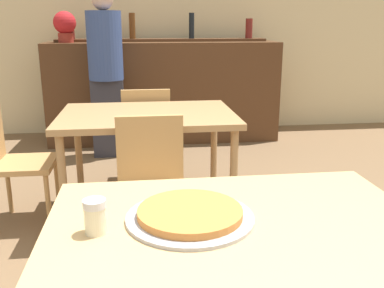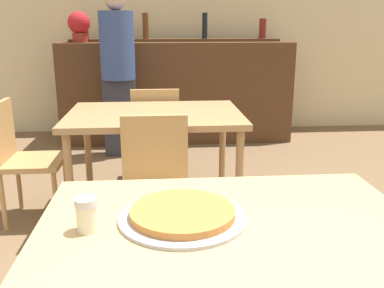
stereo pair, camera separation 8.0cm
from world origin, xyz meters
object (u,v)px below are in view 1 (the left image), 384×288
Objects in this scene: chair_far_side_front at (151,181)px; person_standing at (106,69)px; potted_plant at (65,25)px; cheese_shaker at (95,216)px; chair_far_side_left at (11,156)px; pizza_tray at (190,215)px; chair_far_side_back at (146,130)px.

chair_far_side_front is 0.51× the size of person_standing.
cheese_shaker is at bearing -80.49° from potted_plant.
person_standing is at bearing 99.92° from chair_far_side_front.
chair_far_side_left is 2.04× the size of pizza_tray.
chair_far_side_front is 1.13m from cheese_shaker.
chair_far_side_back is 1.06m from person_standing.
chair_far_side_left is at bearing 146.97° from chair_far_side_front.
chair_far_side_front is 1.08m from chair_far_side_left.
chair_far_side_left is 1.91m from pizza_tray.
cheese_shaker reaches higher than chair_far_side_back.
chair_far_side_front is 7.87× the size of cheese_shaker.
chair_far_side_front is 2.54× the size of potted_plant.
chair_far_side_back is at bearing -68.11° from person_standing.
potted_plant is (-0.81, 2.62, 0.83)m from chair_far_side_front.
cheese_shaker is 3.78m from potted_plant.
chair_far_side_back is 2.54× the size of potted_plant.
potted_plant is at bearing -60.62° from chair_far_side_back.
chair_far_side_left is at bearing -92.77° from potted_plant.
chair_far_side_front is at bearing -123.03° from chair_far_side_left.
potted_plant is (-0.62, 3.69, 0.52)m from cheese_shaker.
cheese_shaker is at bearing -100.24° from chair_far_side_front.
chair_far_side_back is 1.08m from chair_far_side_left.
chair_far_side_front is at bearing -80.08° from person_standing.
potted_plant is (-0.91, 3.64, 0.56)m from pizza_tray.
chair_far_side_left is 2.54× the size of potted_plant.
person_standing is (-0.17, 3.16, 0.11)m from cheese_shaker.
person_standing is at bearing -19.90° from chair_far_side_left.
chair_far_side_back is 1.00× the size of chair_far_side_left.
pizza_tray is at bearing -76.00° from potted_plant.
pizza_tray is 3.86× the size of cheese_shaker.
person_standing is at bearing 98.45° from pizza_tray.
potted_plant is at bearing 99.51° from cheese_shaker.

